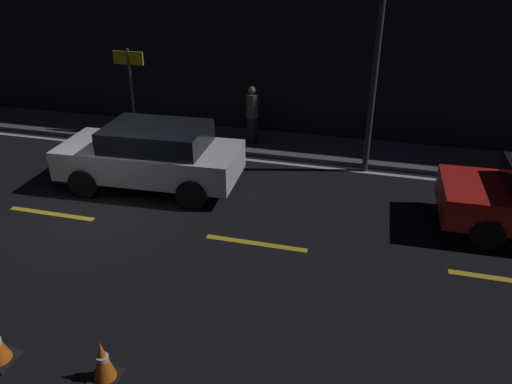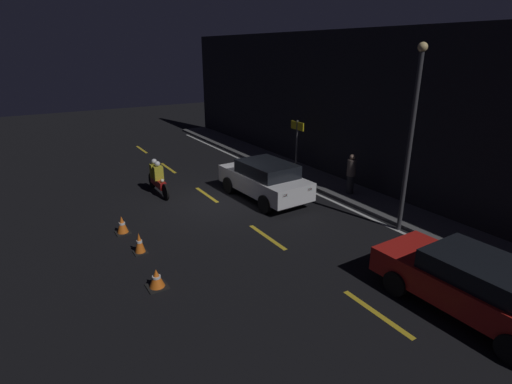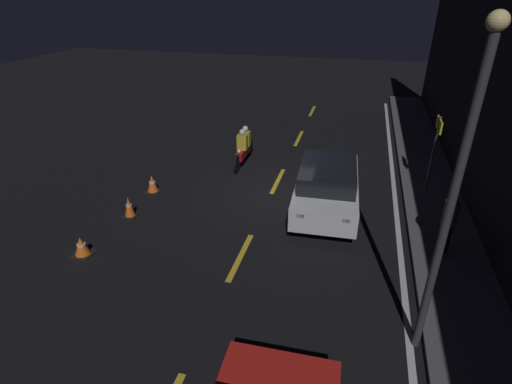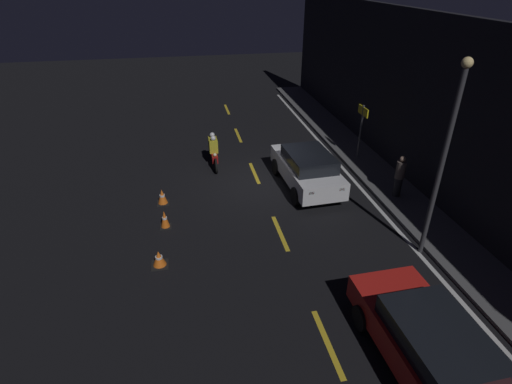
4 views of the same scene
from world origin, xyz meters
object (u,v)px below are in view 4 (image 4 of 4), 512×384
Objects in this scene: traffic_cone_far at (159,259)px; taxi_red at (431,346)px; traffic_cone_near at (162,197)px; shop_sign at (362,121)px; pedestrian at (400,176)px; street_lamp at (444,155)px; sedan_white at (307,168)px; traffic_cone_mid at (165,219)px; motorcycle at (213,150)px.

taxi_red is at bearing 50.65° from traffic_cone_far.
shop_sign reaches higher than traffic_cone_near.
shop_sign is at bearing 179.95° from pedestrian.
traffic_cone_near is 1.16× the size of traffic_cone_far.
street_lamp reaches higher than traffic_cone_far.
sedan_white reaches higher than taxi_red.
street_lamp reaches higher than sedan_white.
street_lamp reaches higher than traffic_cone_mid.
traffic_cone_far is (3.58, -0.06, -0.04)m from traffic_cone_near.
traffic_cone_mid is at bearing -24.39° from motorcycle.
street_lamp reaches higher than shop_sign.
pedestrian is 0.28× the size of street_lamp.
street_lamp is (3.17, -0.86, 2.31)m from pedestrian.
taxi_red is 1.80× the size of shop_sign.
traffic_cone_mid is 2.00m from traffic_cone_far.
shop_sign is 0.42× the size of street_lamp.
traffic_cone_mid is at bearing -110.40° from street_lamp.
sedan_white is at bearing 92.85° from traffic_cone_near.
pedestrian is (-6.95, 3.03, 0.19)m from taxi_red.
traffic_cone_far is 0.21× the size of shop_sign.
street_lamp reaches higher than traffic_cone_near.
pedestrian is at bearing 92.13° from traffic_cone_mid.
sedan_white is 8.28× the size of traffic_cone_far.
traffic_cone_near is at bearing 179.00° from traffic_cone_far.
pedestrian is at bearing -25.09° from taxi_red.
sedan_white is 2.61× the size of pedestrian.
sedan_white is at bearing 50.26° from motorcycle.
shop_sign reaches higher than sedan_white.
traffic_cone_far is at bearing -55.90° from shop_sign.
traffic_cone_mid is (-6.63, -5.50, -0.43)m from taxi_red.
shop_sign is at bearing -59.18° from sedan_white.
taxi_red is at bearing -29.83° from street_lamp.
motorcycle reaches higher than traffic_cone_mid.
pedestrian reaches higher than traffic_cone_far.
traffic_cone_mid reaches higher than traffic_cone_near.
shop_sign reaches higher than motorcycle.
traffic_cone_mid is at bearing -87.87° from pedestrian.
taxi_red reaches higher than traffic_cone_far.
pedestrian is 0.67× the size of shop_sign.
pedestrian reaches higher than taxi_red.
pedestrian is 3.68m from shop_sign.
pedestrian is at bearing 104.87° from traffic_cone_far.
traffic_cone_near is (3.07, -2.21, -0.36)m from motorcycle.
sedan_white is 6.86m from traffic_cone_far.
sedan_white is 4.38m from motorcycle.
traffic_cone_near reaches higher than traffic_cone_far.
pedestrian is at bearing -119.70° from sedan_white.
taxi_red is 5.02m from street_lamp.
traffic_cone_far is 0.31× the size of pedestrian.
traffic_cone_near is at bearing -176.52° from traffic_cone_mid.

